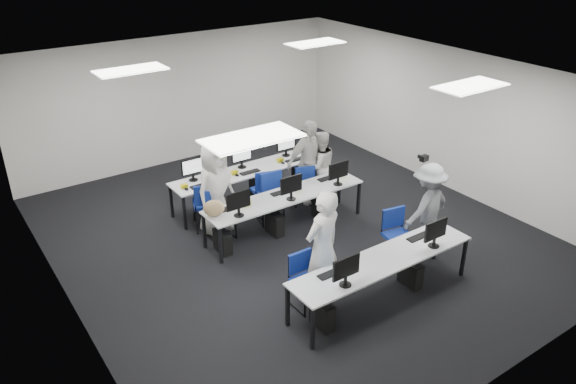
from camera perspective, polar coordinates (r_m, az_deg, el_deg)
room at (r=9.89m, az=0.39°, el=3.20°), size 9.00×9.02×3.00m
ceiling_panels at (r=9.40m, az=0.42°, el=11.55°), size 5.20×4.60×0.02m
desk_front at (r=8.65m, az=9.64°, el=-7.01°), size 3.20×0.70×0.73m
desk_mid at (r=10.38m, az=-0.25°, el=-0.61°), size 3.20×0.70×0.73m
desk_back at (r=11.45m, az=-4.23°, el=2.00°), size 3.20×0.70×0.73m
equipment_front at (r=8.71m, az=8.64°, el=-9.25°), size 2.51×0.41×1.19m
equipment_mid at (r=10.43m, az=-1.06°, el=-2.50°), size 2.91×0.41×1.19m
equipment_back at (r=11.69m, az=-3.43°, el=0.81°), size 2.91×0.41×1.19m
chair_0 at (r=8.64m, az=1.88°, el=-9.93°), size 0.42×0.46×0.86m
chair_1 at (r=9.86m, az=11.06°, el=-5.33°), size 0.53×0.56×0.92m
chair_2 at (r=10.43m, az=-6.95°, el=-3.17°), size 0.46×0.49×0.90m
chair_3 at (r=10.91m, az=-1.87°, el=-1.47°), size 0.58×0.61×0.95m
chair_4 at (r=11.58m, az=3.00°, el=0.13°), size 0.55×0.58×0.89m
chair_5 at (r=10.77m, az=-8.26°, el=-2.10°), size 0.63×0.65×0.97m
chair_6 at (r=11.16m, az=-2.23°, el=-0.74°), size 0.51×0.55×0.98m
chair_7 at (r=11.61m, az=1.47°, el=0.21°), size 0.57×0.59×0.88m
handbag at (r=9.68m, az=-7.55°, el=-1.64°), size 0.43×0.36×0.30m
student_0 at (r=8.39m, az=3.51°, el=-5.71°), size 0.75×0.57×1.88m
student_1 at (r=11.56m, az=3.23°, el=2.65°), size 0.79×0.65×1.50m
student_2 at (r=10.37m, az=-7.41°, el=0.37°), size 1.00×0.82×1.77m
student_3 at (r=11.41m, az=2.11°, el=3.06°), size 1.03×0.43×1.76m
photographer at (r=10.10m, az=13.96°, el=-1.46°), size 1.09×0.70×1.61m
dslr_camera at (r=9.83m, az=13.67°, el=3.35°), size 0.16×0.19×0.10m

